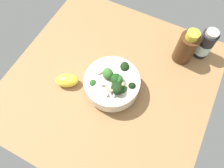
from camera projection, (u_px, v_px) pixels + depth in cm
name	position (u px, v px, depth cm)	size (l,w,h in cm)	color
ground_plane	(110.00, 84.00, 75.47)	(70.39, 70.39, 3.76)	#996D42
bowl_of_broccoli	(112.00, 83.00, 68.30)	(18.31, 18.31, 11.05)	silver
lemon_wedge	(67.00, 81.00, 71.61)	(7.90, 4.82, 4.15)	yellow
bottle_tall	(205.00, 45.00, 74.15)	(5.68, 5.68, 12.31)	black
bottle_short	(186.00, 47.00, 72.45)	(6.88, 6.88, 14.14)	#472814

